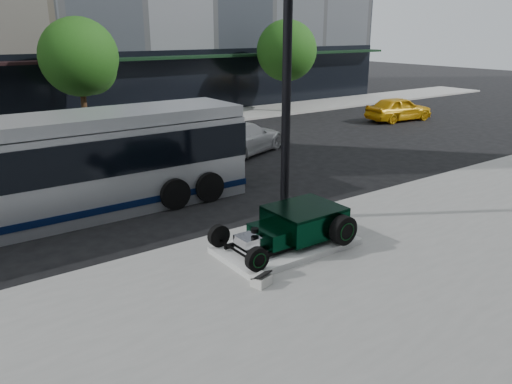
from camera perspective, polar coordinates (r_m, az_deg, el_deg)
ground at (r=15.04m, az=-7.18°, el=-2.34°), size 120.00×120.00×0.00m
sidewalk_far at (r=27.75m, az=-21.32°, el=6.18°), size 70.00×4.00×0.12m
street_trees at (r=26.72m, az=-19.28°, el=14.05°), size 29.80×3.80×5.70m
display_plinth at (r=12.27m, az=3.51°, el=-6.11°), size 3.40×1.80×0.15m
hot_rod at (r=12.27m, az=4.76°, el=-3.58°), size 3.22×2.00×0.81m
info_plaque at (r=10.57m, az=0.62°, el=-9.98°), size 0.47×0.40×0.31m
lamppost at (r=13.28m, az=3.51°, el=12.04°), size 0.44×0.44×8.01m
transit_bus at (r=15.13m, az=-23.27°, el=2.34°), size 12.12×2.88×2.92m
white_sedan at (r=21.82m, az=-1.68°, el=6.21°), size 5.31×3.75×1.43m
yellow_taxi at (r=31.17m, az=16.00°, el=9.13°), size 4.36×2.20×1.42m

